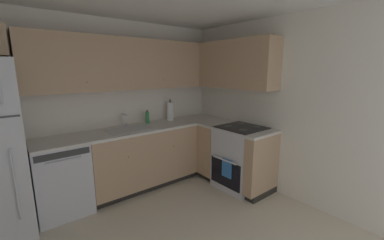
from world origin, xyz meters
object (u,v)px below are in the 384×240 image
object	(u,v)px
oven_range	(241,157)
soap_bottle	(147,118)
dishwasher	(61,178)
paper_towel_roll	(170,111)

from	to	relation	value
oven_range	soap_bottle	world-z (taller)	soap_bottle
dishwasher	oven_range	xyz separation A→B (m)	(2.22, -0.93, 0.02)
dishwasher	oven_range	bearing A→B (deg)	-22.75
dishwasher	soap_bottle	size ratio (longest dim) A/B	4.22
dishwasher	paper_towel_roll	world-z (taller)	paper_towel_roll
soap_bottle	paper_towel_roll	distance (m)	0.42
dishwasher	paper_towel_roll	distance (m)	1.83
oven_range	soap_bottle	bearing A→B (deg)	129.68
oven_range	soap_bottle	size ratio (longest dim) A/B	5.12
dishwasher	paper_towel_roll	xyz separation A→B (m)	(1.71, 0.16, 0.62)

